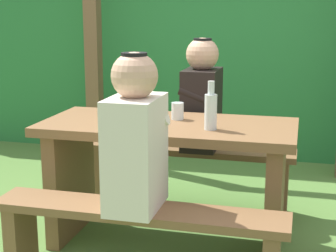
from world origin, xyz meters
name	(u,v)px	position (x,y,z in m)	size (l,w,h in m)	color
ground_plane	(168,242)	(0.00, 0.00, 0.00)	(12.00, 12.00, 0.00)	#517835
hedge_backdrop	(230,40)	(0.00, 2.40, 1.02)	(6.40, 1.06, 2.05)	#297637
pergola_post_left	(93,50)	(-1.06, 1.54, 0.97)	(0.12, 0.12, 1.95)	brown
picnic_table	(168,162)	(0.00, 0.00, 0.49)	(1.40, 0.64, 0.71)	brown
bench_near	(138,231)	(0.00, -0.56, 0.31)	(1.40, 0.24, 0.43)	brown
bench_far	(189,164)	(0.00, 0.56, 0.31)	(1.40, 0.24, 0.43)	brown
person_white_shirt	(136,138)	(-0.01, -0.56, 0.76)	(0.25, 0.35, 0.72)	silver
person_black_coat	(202,98)	(0.08, 0.56, 0.76)	(0.25, 0.35, 0.72)	black
drinking_glass	(178,111)	(0.03, 0.10, 0.76)	(0.07, 0.07, 0.10)	silver
bottle_left	(211,110)	(0.26, -0.10, 0.82)	(0.07, 0.07, 0.26)	silver
bottle_right	(125,107)	(-0.22, -0.09, 0.80)	(0.06, 0.06, 0.22)	silver
cell_phone	(149,117)	(-0.14, 0.11, 0.72)	(0.07, 0.14, 0.01)	black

